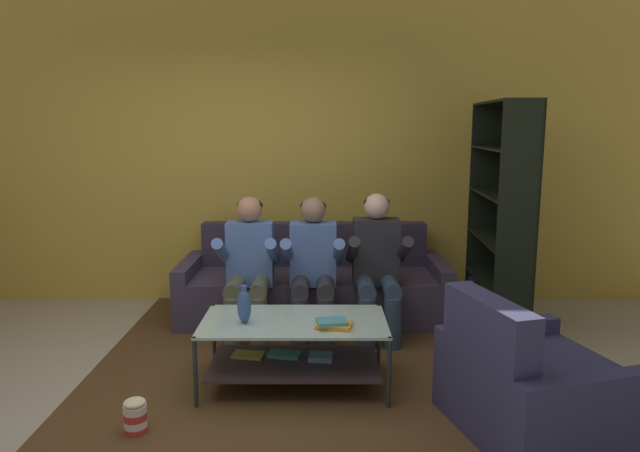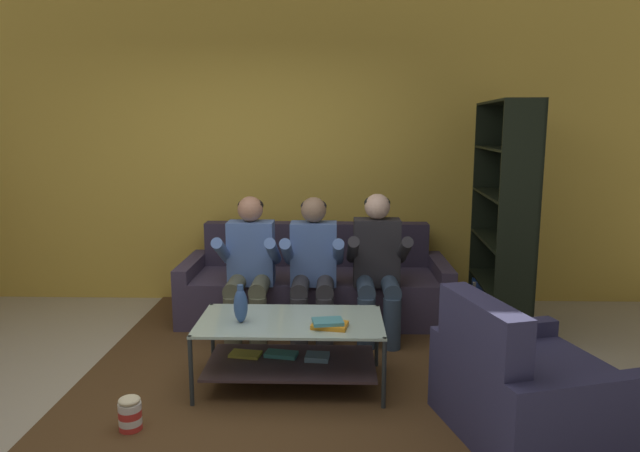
% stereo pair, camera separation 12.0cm
% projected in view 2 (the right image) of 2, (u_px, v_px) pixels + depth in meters
% --- Properties ---
extents(ground, '(16.80, 16.80, 0.00)m').
position_uv_depth(ground, '(214.00, 418.00, 3.41)').
color(ground, '#B0A895').
extents(back_partition, '(8.40, 0.12, 2.90)m').
position_uv_depth(back_partition, '(262.00, 155.00, 5.58)').
color(back_partition, gold).
rests_on(back_partition, ground).
extents(couch, '(2.37, 0.86, 0.82)m').
position_uv_depth(couch, '(315.00, 287.00, 5.21)').
color(couch, '#3E354D').
rests_on(couch, ground).
extents(person_seated_left, '(0.50, 0.58, 1.16)m').
position_uv_depth(person_seated_left, '(249.00, 262.00, 4.66)').
color(person_seated_left, '#545844').
rests_on(person_seated_left, ground).
extents(person_seated_middle, '(0.50, 0.58, 1.15)m').
position_uv_depth(person_seated_middle, '(313.00, 263.00, 4.65)').
color(person_seated_middle, '#2E2F34').
rests_on(person_seated_middle, ground).
extents(person_seated_right, '(0.50, 0.58, 1.18)m').
position_uv_depth(person_seated_right, '(377.00, 261.00, 4.63)').
color(person_seated_right, '#2F4156').
rests_on(person_seated_right, ground).
extents(coffee_table, '(1.22, 0.65, 0.46)m').
position_uv_depth(coffee_table, '(290.00, 342.00, 3.80)').
color(coffee_table, '#A8C4B8').
rests_on(coffee_table, ground).
extents(area_rug, '(3.03, 3.39, 0.01)m').
position_uv_depth(area_rug, '(304.00, 351.00, 4.43)').
color(area_rug, '#50361D').
rests_on(area_rug, ground).
extents(vase, '(0.09, 0.09, 0.25)m').
position_uv_depth(vase, '(241.00, 305.00, 3.70)').
color(vase, '#325492').
rests_on(vase, coffee_table).
extents(book_stack, '(0.25, 0.19, 0.05)m').
position_uv_depth(book_stack, '(329.00, 324.00, 3.62)').
color(book_stack, orange).
rests_on(book_stack, coffee_table).
extents(bookshelf, '(0.37, 1.13, 1.93)m').
position_uv_depth(bookshelf, '(506.00, 230.00, 4.84)').
color(bookshelf, black).
rests_on(bookshelf, ground).
extents(armchair, '(1.05, 1.12, 0.82)m').
position_uv_depth(armchair, '(526.00, 391.00, 3.17)').
color(armchair, '#302F52').
rests_on(armchair, ground).
extents(popcorn_tub, '(0.13, 0.13, 0.21)m').
position_uv_depth(popcorn_tub, '(130.00, 414.00, 3.26)').
color(popcorn_tub, red).
rests_on(popcorn_tub, ground).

